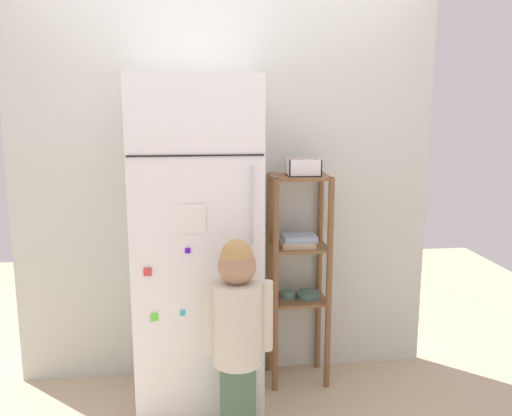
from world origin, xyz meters
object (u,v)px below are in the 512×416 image
(pantry_shelf_unit, at_px, (299,263))
(fruit_bin, at_px, (303,169))
(refrigerator, at_px, (197,244))
(child_standing, at_px, (238,322))

(pantry_shelf_unit, bearing_deg, fruit_bin, -59.22)
(refrigerator, height_order, child_standing, refrigerator)
(child_standing, height_order, fruit_bin, fruit_bin)
(refrigerator, height_order, fruit_bin, refrigerator)
(refrigerator, distance_m, fruit_bin, 0.74)
(child_standing, xyz_separation_m, pantry_shelf_unit, (0.41, 0.60, 0.11))
(child_standing, distance_m, pantry_shelf_unit, 0.74)
(pantry_shelf_unit, height_order, fruit_bin, fruit_bin)
(child_standing, relative_size, fruit_bin, 5.64)
(refrigerator, distance_m, child_standing, 0.57)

